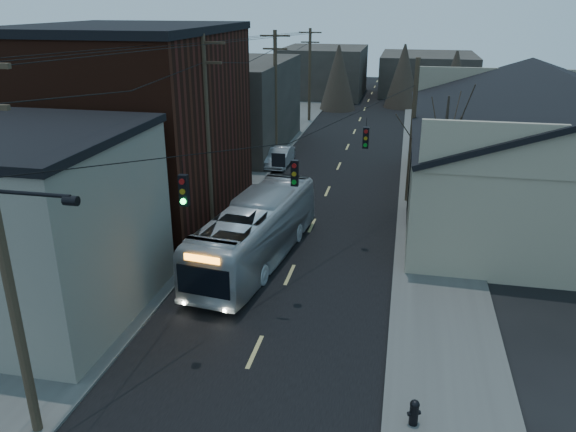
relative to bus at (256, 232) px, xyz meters
name	(u,v)px	position (x,y,z in m)	size (l,w,h in m)	color
road_surface	(335,174)	(1.82, 14.92, -1.49)	(9.00, 110.00, 0.02)	black
sidewalk_left	(247,168)	(-4.68, 14.92, -1.44)	(4.00, 110.00, 0.12)	#474744
sidewalk_right	(430,179)	(8.32, 14.92, -1.44)	(4.00, 110.00, 0.12)	#474744
building_clapboard	(26,228)	(-7.18, -6.08, 2.00)	(8.00, 8.00, 7.00)	slate
building_brick	(133,127)	(-8.18, 4.92, 3.50)	(10.00, 12.00, 10.00)	black
building_left_far	(230,105)	(-7.68, 20.92, 2.00)	(9.00, 14.00, 7.00)	#2D2924
warehouse	(555,167)	(14.82, 9.92, 1.20)	(16.16, 20.60, 7.73)	gray
building_far_left	(324,72)	(-4.18, 49.92, 1.50)	(10.00, 12.00, 6.00)	#2D2924
building_far_right	(427,73)	(8.82, 54.92, 1.00)	(12.00, 14.00, 5.00)	#2D2924
bare_tree	(442,169)	(8.32, 4.92, 2.10)	(0.40, 0.40, 7.20)	black
utility_lines	(273,118)	(-1.30, 9.07, 3.46)	(11.24, 45.28, 10.50)	#382B1E
bus	(256,232)	(0.00, 0.00, 0.00)	(2.51, 10.74, 2.99)	#A5ACB1
parked_car	(280,157)	(-2.48, 16.11, -0.81)	(1.46, 4.18, 1.38)	#9A9DA1
fire_hydrant	(414,411)	(7.20, -9.71, -0.94)	(0.40, 0.28, 0.81)	black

